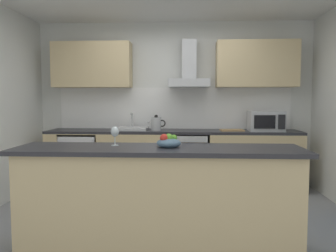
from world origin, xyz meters
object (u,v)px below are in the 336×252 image
Objects in this scene: range_hood at (189,72)px; fruit_bowl at (169,142)px; wine_glass at (115,132)px; sink at (131,128)px; microwave at (266,121)px; refrigerator at (82,160)px; kettle at (156,124)px; chopping_board at (232,130)px; oven at (189,159)px.

range_hood is 3.27× the size of fruit_bowl.
fruit_bowl is (0.50, -0.07, -0.08)m from wine_glass.
range_hood reaches higher than wine_glass.
range_hood is (0.88, 0.12, 0.86)m from sink.
sink is at bearing 178.90° from microwave.
wine_glass is (0.96, -2.04, 0.64)m from refrigerator.
refrigerator is 2.94× the size of kettle.
range_hood is at bearing 166.60° from chopping_board.
oven is 4.50× the size of wine_glass.
fruit_bowl is at bearing -8.10° from wine_glass.
wine_glass is 2.42m from chopping_board.
kettle is 0.94m from range_hood.
kettle is at bearing -176.10° from oven.
microwave reaches higher than oven.
microwave is 2.81× the size of wine_glass.
refrigerator is 1.30m from kettle.
range_hood is 2.39m from fruit_bowl.
refrigerator is 2.35m from chopping_board.
fruit_bowl reaches higher than chopping_board.
chopping_board is (-0.50, 0.00, -0.14)m from microwave.
fruit_bowl is (0.30, -2.08, -0.02)m from kettle.
range_hood is at bearing 72.22° from wine_glass.
sink is 0.69× the size of range_hood.
kettle is at bearing 98.31° from fruit_bowl.
kettle is at bearing -161.74° from range_hood.
kettle is at bearing -179.80° from microwave.
refrigerator is 2.87m from microwave.
sink is 1.24m from range_hood.
refrigerator is (-1.65, -0.00, -0.03)m from oven.
range_hood is 2.12× the size of chopping_board.
chopping_board reaches higher than oven.
chopping_board is (1.53, -0.03, -0.02)m from sink.
fruit_bowl is (-1.34, -2.08, -0.06)m from microwave.
kettle is 0.85× the size of chopping_board.
sink is at bearing -172.37° from range_hood.
range_hood is at bearing 172.17° from microwave.
fruit_bowl reaches higher than oven.
oven is 1.65m from refrigerator.
microwave is at bearing -0.51° from refrigerator.
kettle is at bearing 84.29° from wine_glass.
microwave is 1.47× the size of chopping_board.
kettle is at bearing -1.53° from refrigerator.
microwave is 2.03m from sink.
kettle is 0.40× the size of range_hood.
chopping_board is at bearing 179.52° from microwave.
wine_glass reaches higher than fruit_bowl.
oven is at bearing 0.09° from refrigerator.
range_hood reaches higher than sink.
fruit_bowl is at bearing -94.88° from range_hood.
range_hood is (0.49, 0.16, 0.78)m from kettle.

